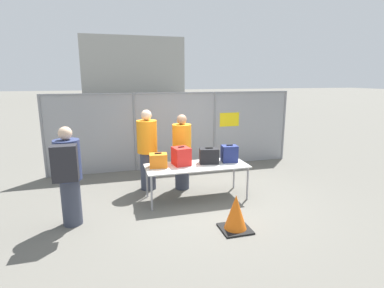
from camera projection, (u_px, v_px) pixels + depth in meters
The scene contains 13 objects.
ground_plane at pixel (201, 198), 6.39m from camera, with size 120.00×120.00×0.00m, color #605E56.
fence_section at pixel (177, 129), 8.37m from camera, with size 6.91×0.07×2.12m.
inspection_table at pixel (197, 167), 6.23m from camera, with size 2.12×0.82×0.73m.
suitcase_orange at pixel (158, 160), 6.06m from camera, with size 0.38×0.31×0.30m.
suitcase_red at pixel (181, 156), 6.21m from camera, with size 0.38×0.40×0.40m.
suitcase_black at pixel (209, 156), 6.33m from camera, with size 0.44×0.33×0.35m.
suitcase_navy at pixel (229, 154), 6.45m from camera, with size 0.36×0.29×0.38m.
traveler_hooded at pixel (68, 173), 4.99m from camera, with size 0.43×0.66×1.73m.
security_worker_near at pixel (182, 151), 6.76m from camera, with size 0.42×0.42×1.72m.
security_worker_far at pixel (147, 149), 6.72m from camera, with size 0.45×0.45×1.82m.
utility_trailer at pixel (212, 136), 10.92m from camera, with size 4.16×2.10×0.77m.
distant_hangar at pixel (130, 70), 39.00m from camera, with size 11.37×12.75×7.02m.
traffic_cone at pixel (236, 214), 4.99m from camera, with size 0.50×0.50×0.62m.
Camera 1 is at (-1.80, -5.72, 2.50)m, focal length 28.00 mm.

